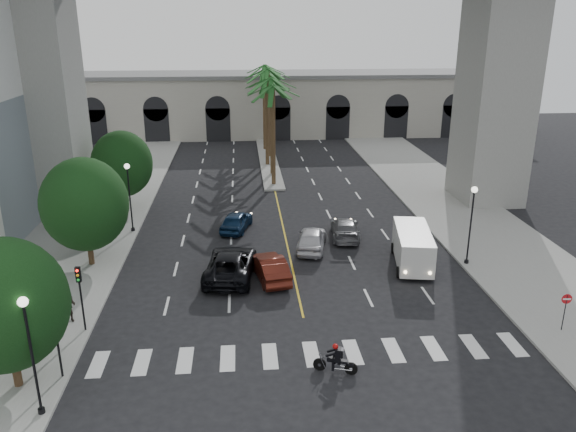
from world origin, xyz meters
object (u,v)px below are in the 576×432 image
object	(u,v)px
traffic_signal_far	(80,288)
cargo_van	(413,247)
car_d	(345,229)
traffic_signal_near	(55,329)
car_c	(231,264)
car_e	(236,221)
lamp_post_left_far	(129,192)
car_a	(312,239)
do_not_enter_sign	(566,305)
motorcycle_rider	(337,360)
car_b	(270,267)
lamp_post_right	(471,219)
pedestrian_b	(67,305)
lamp_post_left_near	(30,347)

from	to	relation	value
traffic_signal_far	cargo_van	distance (m)	20.29
traffic_signal_far	car_d	xyz separation A→B (m)	(15.69, 12.13, -1.81)
traffic_signal_near	car_c	bearing A→B (deg)	53.77
traffic_signal_near	car_e	size ratio (longest dim) A/B	0.85
lamp_post_left_far	car_c	world-z (taller)	lamp_post_left_far
car_a	do_not_enter_sign	xyz separation A→B (m)	(11.36, -12.17, 0.79)
car_d	car_e	size ratio (longest dim) A/B	1.11
car_d	do_not_enter_sign	bearing A→B (deg)	127.28
motorcycle_rider	car_e	distance (m)	19.48
car_b	car_c	bearing A→B (deg)	-22.63
lamp_post_right	pedestrian_b	size ratio (longest dim) A/B	2.81
cargo_van	do_not_enter_sign	distance (m)	10.26
traffic_signal_near	lamp_post_left_near	bearing A→B (deg)	-92.29
car_b	car_e	xyz separation A→B (m)	(-2.10, 8.86, -0.03)
car_b	cargo_van	distance (m)	9.40
do_not_enter_sign	car_a	bearing A→B (deg)	136.83
traffic_signal_near	car_c	world-z (taller)	traffic_signal_near
traffic_signal_near	do_not_enter_sign	xyz separation A→B (m)	(24.30, 1.89, -0.93)
lamp_post_left_far	car_e	xyz separation A→B (m)	(7.80, -0.12, -2.49)
car_e	cargo_van	size ratio (longest dim) A/B	0.73
lamp_post_left_near	motorcycle_rider	xyz separation A→B (m)	(12.34, 1.94, -2.56)
lamp_post_left_far	car_d	size ratio (longest dim) A/B	1.11
traffic_signal_far	do_not_enter_sign	size ratio (longest dim) A/B	1.68
car_e	pedestrian_b	xyz separation A→B (m)	(-8.76, -13.46, 0.37)
car_c	cargo_van	xyz separation A→B (m)	(11.74, 0.69, 0.49)
pedestrian_b	do_not_enter_sign	world-z (taller)	do_not_enter_sign
lamp_post_right	car_c	size ratio (longest dim) A/B	0.87
traffic_signal_near	traffic_signal_far	world-z (taller)	same
motorcycle_rider	traffic_signal_near	bearing A→B (deg)	-164.39
do_not_enter_sign	car_e	bearing A→B (deg)	138.98
lamp_post_left_far	pedestrian_b	bearing A→B (deg)	-94.04
traffic_signal_near	car_b	distance (m)	13.77
traffic_signal_far	cargo_van	world-z (taller)	traffic_signal_far
do_not_enter_sign	lamp_post_left_far	bearing A→B (deg)	149.56
car_d	pedestrian_b	size ratio (longest dim) A/B	2.52
car_e	do_not_enter_sign	world-z (taller)	do_not_enter_sign
lamp_post_left_near	pedestrian_b	world-z (taller)	lamp_post_left_near
car_a	cargo_van	bearing A→B (deg)	163.49
traffic_signal_far	traffic_signal_near	bearing A→B (deg)	-90.00
car_a	do_not_enter_sign	distance (m)	16.66
motorcycle_rider	car_c	distance (m)	11.68
car_e	cargo_van	xyz separation A→B (m)	(11.40, -7.65, 0.60)
traffic_signal_near	motorcycle_rider	distance (m)	12.39
car_d	lamp_post_right	bearing A→B (deg)	147.35
traffic_signal_far	car_e	xyz separation A→B (m)	(7.70, 14.38, -1.78)
traffic_signal_far	car_c	xyz separation A→B (m)	(7.36, 6.04, -1.66)
car_e	traffic_signal_near	bearing A→B (deg)	82.87
lamp_post_left_near	traffic_signal_near	size ratio (longest dim) A/B	1.47
car_b	car_d	size ratio (longest dim) A/B	0.97
lamp_post_right	car_d	size ratio (longest dim) A/B	1.11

